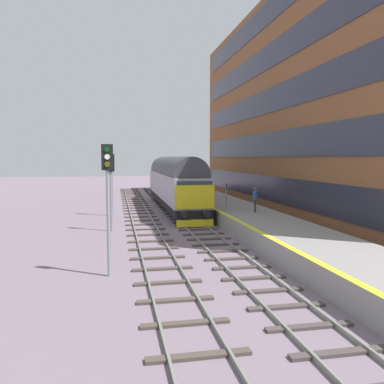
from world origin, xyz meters
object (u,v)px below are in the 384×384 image
at_px(signal_post_mid, 111,183).
at_px(signal_post_near, 108,193).
at_px(diesel_locomotive, 174,182).
at_px(signal_post_far, 112,176).
at_px(waiting_passenger, 255,197).
at_px(platform_number_sign, 226,193).

bearing_deg(signal_post_mid, signal_post_near, -90.00).
height_order(diesel_locomotive, signal_post_far, signal_post_far).
bearing_deg(signal_post_mid, diesel_locomotive, 60.88).
distance_m(signal_post_mid, waiting_passenger, 9.39).
height_order(signal_post_far, platform_number_sign, signal_post_far).
bearing_deg(signal_post_near, diesel_locomotive, 74.31).
bearing_deg(waiting_passenger, signal_post_mid, 106.88).
xyz_separation_m(signal_post_near, platform_number_sign, (7.47, 9.77, -1.00)).
bearing_deg(signal_post_mid, waiting_passenger, -1.79).
xyz_separation_m(signal_post_mid, signal_post_far, (0.00, 6.64, 0.15)).
distance_m(signal_post_near, waiting_passenger, 13.20).
distance_m(signal_post_far, waiting_passenger, 11.68).
xyz_separation_m(signal_post_mid, platform_number_sign, (7.47, 0.22, -0.77)).
bearing_deg(diesel_locomotive, platform_number_sign, -77.72).
xyz_separation_m(platform_number_sign, waiting_passenger, (1.86, -0.51, -0.27)).
height_order(signal_post_near, signal_post_mid, signal_post_near).
distance_m(signal_post_mid, signal_post_far, 6.64).
relative_size(signal_post_far, waiting_passenger, 2.97).
distance_m(signal_post_near, signal_post_far, 16.18).
height_order(signal_post_near, waiting_passenger, signal_post_near).
relative_size(signal_post_mid, waiting_passenger, 2.88).
relative_size(signal_post_mid, signal_post_far, 0.97).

